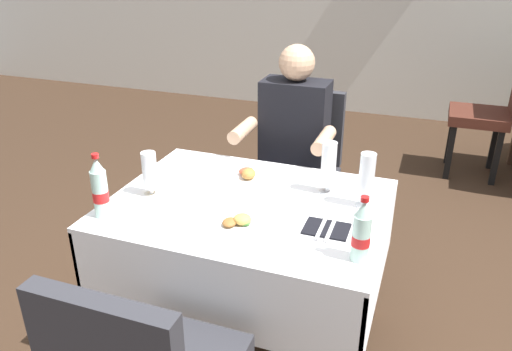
{
  "coord_description": "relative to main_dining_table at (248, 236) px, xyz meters",
  "views": [
    {
      "loc": [
        0.65,
        -1.69,
        1.72
      ],
      "look_at": [
        -0.03,
        0.14,
        0.82
      ],
      "focal_mm": 35.11,
      "sensor_mm": 36.0,
      "label": 1
    }
  ],
  "objects": [
    {
      "name": "plate_far_diner",
      "position": [
        -0.08,
        0.22,
        0.18
      ],
      "size": [
        0.23,
        0.23,
        0.06
      ],
      "color": "white",
      "rests_on": "main_dining_table"
    },
    {
      "name": "beer_glass_middle",
      "position": [
        0.46,
        0.13,
        0.29
      ],
      "size": [
        0.07,
        0.07,
        0.23
      ],
      "color": "white",
      "rests_on": "main_dining_table"
    },
    {
      "name": "cola_bottle_secondary",
      "position": [
        0.51,
        -0.26,
        0.27
      ],
      "size": [
        0.06,
        0.06,
        0.24
      ],
      "color": "silver",
      "rests_on": "main_dining_table"
    },
    {
      "name": "chair_far_diner_seat",
      "position": [
        0.0,
        0.83,
        -0.01
      ],
      "size": [
        0.44,
        0.5,
        0.97
      ],
      "color": "#2D2D33",
      "rests_on": "ground"
    },
    {
      "name": "plate_near_camera",
      "position": [
        0.02,
        -0.2,
        0.18
      ],
      "size": [
        0.23,
        0.23,
        0.05
      ],
      "color": "white",
      "rests_on": "main_dining_table"
    },
    {
      "name": "main_dining_table",
      "position": [
        0.0,
        0.0,
        0.0
      ],
      "size": [
        1.15,
        0.88,
        0.74
      ],
      "color": "white",
      "rests_on": "ground"
    },
    {
      "name": "background_chair_left",
      "position": [
        1.12,
        2.41,
        -0.01
      ],
      "size": [
        0.5,
        0.44,
        0.97
      ],
      "color": "#4C2319",
      "rests_on": "ground"
    },
    {
      "name": "beer_glass_right",
      "position": [
        0.29,
        0.2,
        0.29
      ],
      "size": [
        0.07,
        0.07,
        0.23
      ],
      "color": "white",
      "rests_on": "main_dining_table"
    },
    {
      "name": "beer_glass_left",
      "position": [
        -0.42,
        -0.08,
        0.28
      ],
      "size": [
        0.07,
        0.07,
        0.2
      ],
      "color": "white",
      "rests_on": "main_dining_table"
    },
    {
      "name": "napkin_cutlery_set",
      "position": [
        0.36,
        -0.11,
        0.17
      ],
      "size": [
        0.17,
        0.19,
        0.01
      ],
      "color": "black",
      "rests_on": "main_dining_table"
    },
    {
      "name": "cola_bottle_primary",
      "position": [
        -0.5,
        -0.31,
        0.29
      ],
      "size": [
        0.06,
        0.06,
        0.27
      ],
      "color": "silver",
      "rests_on": "main_dining_table"
    },
    {
      "name": "ground_plane",
      "position": [
        0.03,
        -0.04,
        -0.57
      ],
      "size": [
        11.0,
        11.0,
        0.0
      ],
      "primitive_type": "plane",
      "color": "#382619"
    },
    {
      "name": "seated_diner_far",
      "position": [
        -0.02,
        0.72,
        0.14
      ],
      "size": [
        0.5,
        0.46,
        1.26
      ],
      "color": "#282D42",
      "rests_on": "ground"
    }
  ]
}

